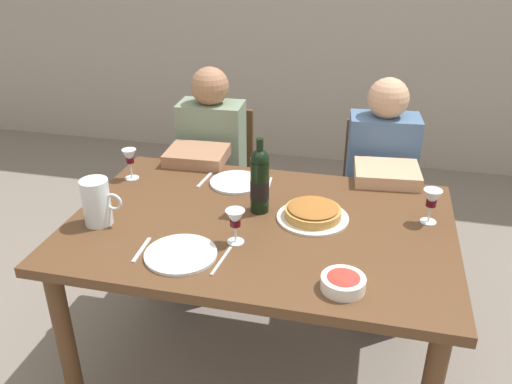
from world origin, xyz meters
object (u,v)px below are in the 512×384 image
Objects in this scene: wine_glass_left_diner at (235,220)px; diner_right at (380,191)px; wine_glass_centre at (130,158)px; dinner_plate_right_setting at (236,182)px; chair_right at (376,192)px; dining_table at (260,242)px; dinner_plate_left_setting at (181,254)px; chair_left at (219,175)px; baked_tart at (313,213)px; salad_bowl at (343,282)px; diner_left at (207,174)px; water_pitcher at (97,205)px; wine_glass_right_diner at (432,200)px; wine_bottle at (260,181)px.

diner_right is (0.52, 0.84, -0.24)m from wine_glass_left_diner.
wine_glass_centre is 0.50m from dinner_plate_right_setting.
dining_table is at bearing 58.61° from chair_right.
dinner_plate_left_setting is 0.22× the size of diner_right.
chair_left reaches higher than dining_table.
wine_glass_centre is (-0.86, 0.18, 0.07)m from baked_tart.
diner_left reaches higher than salad_bowl.
wine_glass_left_diner is at bearing -136.61° from baked_tart.
diner_left is (-0.64, 0.61, -0.17)m from baked_tart.
dinner_plate_right_setting is (-0.18, 0.31, 0.10)m from dining_table.
salad_bowl is at bearing -24.99° from wine_glass_left_diner.
diner_right is (0.91, -0.24, 0.12)m from chair_left.
salad_bowl is 0.86m from dinner_plate_right_setting.
salad_bowl is 0.17× the size of chair_right.
water_pitcher reaches higher than dinner_plate_left_setting.
wine_glass_left_diner is (0.56, -0.01, 0.01)m from water_pitcher.
wine_glass_left_diner is at bearing -75.08° from dinner_plate_right_setting.
baked_tart is at bearing -169.98° from wine_glass_right_diner.
wine_glass_right_diner is at bearing 151.76° from diner_left.
chair_left is (-0.40, 1.08, -0.36)m from wine_glass_left_diner.
wine_bottle reaches higher than wine_glass_left_diner.
chair_right is at bearing 43.75° from dinner_plate_right_setting.
wine_glass_right_diner is 0.12× the size of diner_left.
dinner_plate_right_setting is (-0.83, 0.16, -0.09)m from wine_glass_right_diner.
wine_glass_right_diner is at bearing 5.32° from wine_bottle.
wine_glass_right_diner is 0.54× the size of dinner_plate_left_setting.
wine_bottle reaches higher than dining_table.
diner_left and diner_right have the same top height.
wine_glass_right_diner is 0.16× the size of chair_right.
water_pitcher reaches higher than dining_table.
dinner_plate_right_setting is 0.47m from diner_left.
diner_right is (1.07, 0.83, -0.23)m from water_pitcher.
wine_glass_right_diner is 1.23m from diner_left.
water_pitcher is at bearing -82.51° from wine_glass_centre.
wine_glass_right_diner reaches higher than dinner_plate_right_setting.
diner_right is at bearing 66.39° from baked_tart.
diner_left is at bearing 125.63° from wine_bottle.
diner_left reaches higher than dinner_plate_left_setting.
dinner_plate_left_setting is at bearing 100.49° from diner_left.
wine_bottle is at bearing -14.31° from wine_glass_centre.
baked_tart is at bearing -4.36° from wine_bottle.
baked_tart is at bearing 20.46° from dining_table.
wine_bottle reaches higher than chair_left.
diner_left is at bearing 123.24° from dining_table.
dinner_plate_right_setting is 0.71m from chair_left.
salad_bowl reaches higher than dining_table.
salad_bowl is 0.60× the size of dinner_plate_right_setting.
wine_glass_left_diner reaches higher than dinner_plate_left_setting.
diner_right is (0.64, 0.36, -0.15)m from dinner_plate_right_setting.
water_pitcher is at bearing 39.74° from chair_right.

